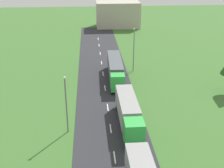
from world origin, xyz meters
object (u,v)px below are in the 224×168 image
at_px(lamppost_second, 66,102).
at_px(distant_building, 118,14).
at_px(truck_third, 115,69).
at_px(lamppost_third, 134,48).
at_px(truck_second, 129,112).

xyz_separation_m(lamppost_second, distant_building, (13.03, 65.42, -0.44)).
bearing_deg(truck_third, lamppost_third, 46.79).
xyz_separation_m(truck_second, truck_third, (-0.31, 17.56, 0.00)).
bearing_deg(truck_third, lamppost_second, -113.75).
relative_size(truck_second, lamppost_third, 1.37).
distance_m(truck_third, distant_building, 47.29).
bearing_deg(lamppost_third, distant_building, 88.94).
xyz_separation_m(truck_third, lamppost_third, (4.13, 4.40, 2.80)).
relative_size(lamppost_third, distant_building, 0.64).
height_order(lamppost_second, lamppost_third, lamppost_third).
xyz_separation_m(truck_third, distant_building, (4.92, 46.99, 1.91)).
bearing_deg(lamppost_third, truck_third, -133.21).
height_order(lamppost_third, distant_building, lamppost_third).
distance_m(truck_second, lamppost_second, 8.78).
relative_size(truck_third, lamppost_second, 1.78).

